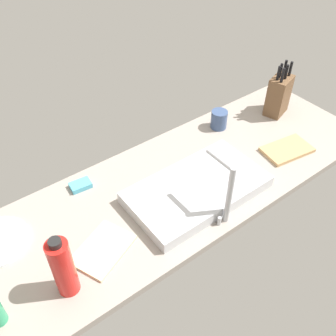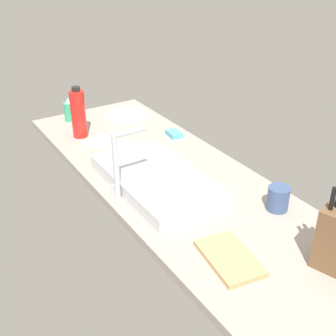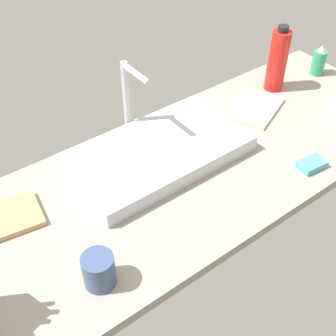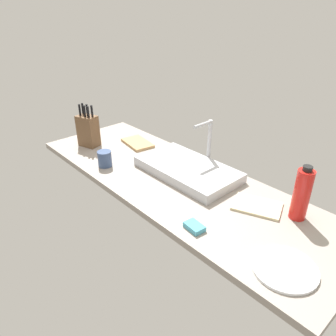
% 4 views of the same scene
% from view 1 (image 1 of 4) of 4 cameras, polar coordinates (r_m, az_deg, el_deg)
% --- Properties ---
extents(countertop_slab, '(1.97, 0.66, 0.04)m').
position_cam_1_polar(countertop_slab, '(1.72, 2.11, -2.36)').
color(countertop_slab, gray).
rests_on(countertop_slab, ground).
extents(sink_basin, '(0.59, 0.33, 0.06)m').
position_cam_1_polar(sink_basin, '(1.64, 4.44, -3.16)').
color(sink_basin, '#B7BABF').
rests_on(sink_basin, countertop_slab).
extents(faucet, '(0.06, 0.15, 0.28)m').
position_cam_1_polar(faucet, '(1.46, 8.72, -3.08)').
color(faucet, '#B7BABF').
rests_on(faucet, countertop_slab).
extents(knife_block, '(0.15, 0.13, 0.29)m').
position_cam_1_polar(knife_block, '(2.15, 16.18, 10.43)').
color(knife_block, brown).
rests_on(knife_block, countertop_slab).
extents(cutting_board, '(0.26, 0.18, 0.02)m').
position_cam_1_polar(cutting_board, '(1.95, 17.32, 2.64)').
color(cutting_board, tan).
rests_on(cutting_board, countertop_slab).
extents(water_bottle, '(0.08, 0.08, 0.27)m').
position_cam_1_polar(water_bottle, '(1.32, -15.41, -14.10)').
color(water_bottle, red).
rests_on(water_bottle, countertop_slab).
extents(dish_towel, '(0.27, 0.23, 0.01)m').
position_cam_1_polar(dish_towel, '(1.48, -9.68, -11.86)').
color(dish_towel, beige).
rests_on(dish_towel, countertop_slab).
extents(coffee_mug, '(0.08, 0.08, 0.10)m').
position_cam_1_polar(coffee_mug, '(2.01, 7.62, 7.20)').
color(coffee_mug, '#384C75').
rests_on(coffee_mug, countertop_slab).
extents(dish_sponge, '(0.10, 0.07, 0.02)m').
position_cam_1_polar(dish_sponge, '(1.72, -12.92, -2.52)').
color(dish_sponge, '#4CA3BC').
rests_on(dish_sponge, countertop_slab).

